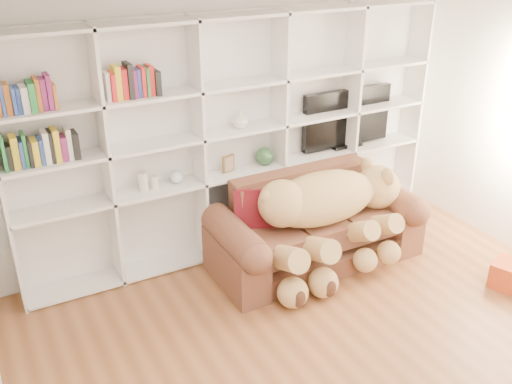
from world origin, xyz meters
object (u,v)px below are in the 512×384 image
sofa (314,230)px  gift_box (508,274)px  teddy_bear (328,211)px  tv (347,119)px

sofa → gift_box: 1.87m
teddy_bear → tv: bearing=42.2°
gift_box → tv: (-0.55, 1.92, 1.06)m
tv → sofa: bearing=-141.1°
gift_box → teddy_bear: bearing=141.0°
sofa → gift_box: size_ratio=6.92×
gift_box → tv: 2.26m
teddy_bear → gift_box: bearing=-43.4°
tv → gift_box: bearing=-74.0°
sofa → tv: tv is taller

